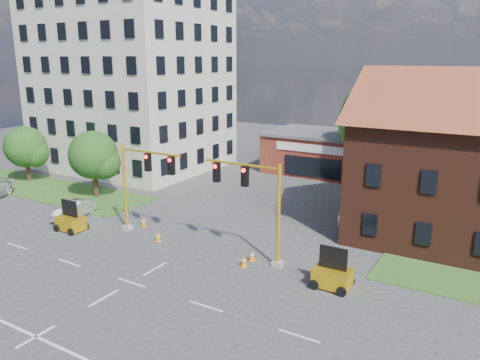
{
  "coord_description": "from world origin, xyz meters",
  "views": [
    {
      "loc": [
        17.09,
        -17.09,
        11.97
      ],
      "look_at": [
        1.04,
        10.0,
        3.72
      ],
      "focal_mm": 35.0,
      "sensor_mm": 36.0,
      "label": 1
    }
  ],
  "objects_px": {
    "signal_mast_east": "(254,199)",
    "trailer_west": "(71,222)",
    "signal_mast_west": "(142,180)",
    "trailer_east": "(332,276)",
    "pickup_white": "(377,220)"
  },
  "relations": [
    {
      "from": "trailer_west",
      "to": "trailer_east",
      "type": "relative_size",
      "value": 0.97
    },
    {
      "from": "signal_mast_west",
      "to": "trailer_west",
      "type": "relative_size",
      "value": 2.86
    },
    {
      "from": "trailer_west",
      "to": "pickup_white",
      "type": "relative_size",
      "value": 0.4
    },
    {
      "from": "signal_mast_west",
      "to": "pickup_white",
      "type": "bearing_deg",
      "value": 33.08
    },
    {
      "from": "signal_mast_west",
      "to": "trailer_west",
      "type": "distance_m",
      "value": 6.29
    },
    {
      "from": "pickup_white",
      "to": "trailer_west",
      "type": "bearing_deg",
      "value": 108.23
    },
    {
      "from": "signal_mast_west",
      "to": "signal_mast_east",
      "type": "relative_size",
      "value": 1.0
    },
    {
      "from": "trailer_west",
      "to": "trailer_east",
      "type": "bearing_deg",
      "value": 4.57
    },
    {
      "from": "signal_mast_east",
      "to": "trailer_west",
      "type": "xyz_separation_m",
      "value": [
        -13.62,
        -2.23,
        -3.24
      ]
    },
    {
      "from": "signal_mast_east",
      "to": "trailer_east",
      "type": "height_order",
      "value": "signal_mast_east"
    },
    {
      "from": "signal_mast_west",
      "to": "trailer_east",
      "type": "height_order",
      "value": "signal_mast_west"
    },
    {
      "from": "signal_mast_east",
      "to": "trailer_west",
      "type": "bearing_deg",
      "value": -170.68
    },
    {
      "from": "trailer_east",
      "to": "pickup_white",
      "type": "distance_m",
      "value": 9.93
    },
    {
      "from": "signal_mast_west",
      "to": "trailer_east",
      "type": "xyz_separation_m",
      "value": [
        14.06,
        -0.93,
        -3.22
      ]
    },
    {
      "from": "signal_mast_west",
      "to": "trailer_west",
      "type": "bearing_deg",
      "value": -155.52
    }
  ]
}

